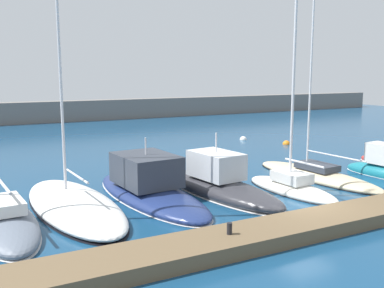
{
  "coord_description": "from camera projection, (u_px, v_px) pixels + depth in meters",
  "views": [
    {
      "loc": [
        -13.69,
        -14.89,
        6.49
      ],
      "look_at": [
        -2.54,
        6.19,
        2.61
      ],
      "focal_mm": 41.19,
      "sensor_mm": 36.0,
      "label": 1
    }
  ],
  "objects": [
    {
      "name": "motorboat_navy_third",
      "position": [
        148.0,
        187.0,
        23.05
      ],
      "size": [
        4.13,
        10.77,
        3.49
      ],
      "rotation": [
        0.0,
        0.0,
        1.65
      ],
      "color": "navy",
      "rests_on": "ground_plane"
    },
    {
      "name": "mooring_buoy_white",
      "position": [
        243.0,
        140.0,
        42.96
      ],
      "size": [
        0.69,
        0.69,
        0.69
      ],
      "primitive_type": "sphere",
      "color": "white",
      "rests_on": "ground_plane"
    },
    {
      "name": "dock_bollard",
      "position": [
        229.0,
        228.0,
        16.26
      ],
      "size": [
        0.2,
        0.2,
        0.44
      ],
      "primitive_type": "cylinder",
      "color": "black",
      "rests_on": "dock_pier"
    },
    {
      "name": "sailboat_sand_sixth",
      "position": [
        316.0,
        174.0,
        27.33
      ],
      "size": [
        3.17,
        9.86,
        20.49
      ],
      "rotation": [
        0.0,
        0.0,
        1.64
      ],
      "color": "beige",
      "rests_on": "ground_plane"
    },
    {
      "name": "mooring_buoy_orange",
      "position": [
        286.0,
        144.0,
        40.26
      ],
      "size": [
        0.71,
        0.71,
        0.71
      ],
      "primitive_type": "sphere",
      "color": "orange",
      "rests_on": "ground_plane"
    },
    {
      "name": "dock_pier",
      "position": [
        332.0,
        220.0,
        18.74
      ],
      "size": [
        33.35,
        2.24,
        0.57
      ],
      "primitive_type": "cube",
      "color": "brown",
      "rests_on": "ground_plane"
    },
    {
      "name": "sailboat_white_second",
      "position": [
        73.0,
        203.0,
        21.07
      ],
      "size": [
        4.21,
        10.77,
        22.7
      ],
      "rotation": [
        0.0,
        0.0,
        1.64
      ],
      "color": "white",
      "rests_on": "ground_plane"
    },
    {
      "name": "ground_plane",
      "position": [
        303.0,
        214.0,
        20.35
      ],
      "size": [
        120.0,
        120.0,
        0.0
      ],
      "primitive_type": "plane",
      "color": "navy"
    },
    {
      "name": "sailboat_slate_nearest",
      "position": [
        0.0,
        218.0,
        18.86
      ],
      "size": [
        3.44,
        9.13,
        16.49
      ],
      "rotation": [
        0.0,
        0.0,
        1.65
      ],
      "color": "slate",
      "rests_on": "ground_plane"
    },
    {
      "name": "breakwater_seawall",
      "position": [
        74.0,
        111.0,
        59.38
      ],
      "size": [
        108.0,
        2.23,
        2.76
      ],
      "primitive_type": "cube",
      "color": "slate",
      "rests_on": "ground_plane"
    },
    {
      "name": "sailboat_ivory_fifth",
      "position": [
        291.0,
        186.0,
        24.13
      ],
      "size": [
        2.47,
        6.53,
        13.87
      ],
      "rotation": [
        0.0,
        0.0,
        1.64
      ],
      "color": "silver",
      "rests_on": "ground_plane"
    },
    {
      "name": "motorboat_charcoal_fourth",
      "position": [
        219.0,
        184.0,
        23.77
      ],
      "size": [
        3.83,
        9.6,
        3.61
      ],
      "rotation": [
        0.0,
        0.0,
        1.69
      ],
      "color": "#2D2D33",
      "rests_on": "ground_plane"
    }
  ]
}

